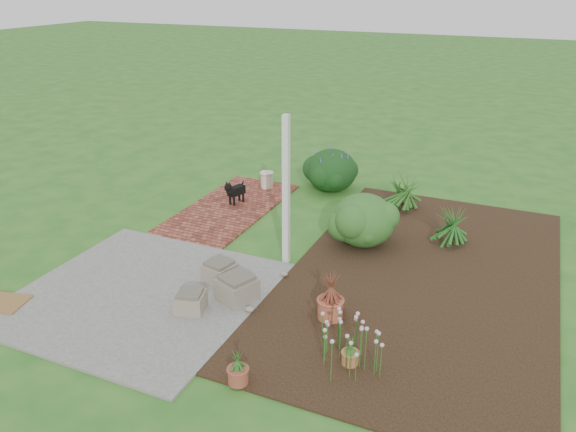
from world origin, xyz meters
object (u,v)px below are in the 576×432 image
at_px(stone_trough_near, 191,302).
at_px(cream_ceramic_urn, 267,180).
at_px(evergreen_shrub, 364,219).
at_px(black_dog, 235,190).

distance_m(stone_trough_near, cream_ceramic_urn, 5.08).
bearing_deg(evergreen_shrub, stone_trough_near, -117.01).
bearing_deg(evergreen_shrub, cream_ceramic_urn, 146.62).
bearing_deg(evergreen_shrub, black_dog, 166.69).
bearing_deg(cream_ceramic_urn, black_dog, -99.13).
height_order(cream_ceramic_urn, evergreen_shrub, evergreen_shrub).
distance_m(cream_ceramic_urn, evergreen_shrub, 3.35).
xyz_separation_m(stone_trough_near, black_dog, (-1.38, 3.80, 0.16)).
height_order(stone_trough_near, black_dog, black_dog).
xyz_separation_m(cream_ceramic_urn, evergreen_shrub, (2.78, -1.83, 0.28)).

